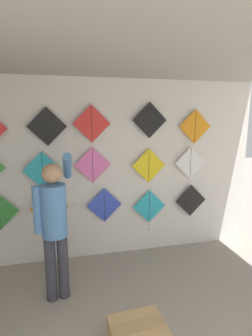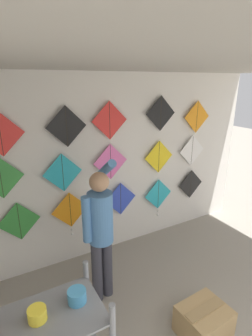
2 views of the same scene
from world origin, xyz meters
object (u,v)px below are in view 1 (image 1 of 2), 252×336
Objects in this scene: kite_12 at (92,124)px; kite_13 at (150,120)px; kite_9 at (191,163)px; kite_6 at (42,170)px; kite_11 at (47,126)px; kite_8 at (149,166)px; kite_14 at (195,127)px; shopkeeper at (54,220)px; kite_7 at (93,165)px; kite_1 at (49,210)px; kite_3 at (149,208)px; kite_2 at (104,205)px; kite_4 at (191,200)px.

kite_12 is 0.90m from kite_13.
kite_6 is at bearing 180.00° from kite_9.
kite_11 is 1.00× the size of kite_13.
kite_9 is 1.00× the size of kite_12.
kite_8 is at bearing 0.00° from kite_12.
kite_12 reaches higher than kite_14.
kite_13 is (1.45, 0.86, 1.15)m from shopkeeper.
shopkeeper reaches higher than kite_6.
kite_7 is 1.00× the size of kite_8.
kite_3 is (1.58, 0.00, -0.09)m from kite_1.
kite_14 is at bearing 0.02° from kite_1.
kite_3 is 1.01m from kite_9.
kite_6 is (-0.90, 0.00, 0.60)m from kite_2.
shopkeeper is 0.88m from kite_1.
shopkeeper reaches higher than kite_8.
kite_7 is at bearing 49.99° from shopkeeper.
kite_12 is at bearing 180.00° from kite_2.
shopkeeper reaches higher than kite_9.
kite_8 is 1.11m from kite_12.
kite_14 is (1.67, 0.00, 0.56)m from kite_7.
kite_3 is at bearing -1.91° from kite_8.
kite_4 is 1.00× the size of kite_9.
kite_2 is at bearing 180.00° from kite_4.
kite_4 is at bearing 0.00° from kite_12.
kite_3 is 1.25× the size of kite_13.
kite_11 is (-1.55, 0.00, 1.34)m from kite_3.
shopkeeper reaches higher than kite_1.
kite_12 is at bearing 180.00° from kite_8.
kite_9 is at bearing 0.02° from kite_1.
kite_1 is (-0.11, 0.86, -0.18)m from shopkeeper.
kite_3 is 1.25× the size of kite_6.
kite_6 is (-0.07, 0.00, 0.61)m from kite_1.
kite_11 is at bearing 180.00° from kite_7.
kite_7 is 1.11m from kite_13.
kite_6 is 0.73m from kite_7.
kite_12 is at bearing 0.00° from kite_11.
kite_9 is at bearing 0.00° from kite_12.
kite_13 is (0.00, 0.00, 0.71)m from kite_8.
kite_2 is at bearing 0.00° from kite_7.
kite_7 is 1.62m from kite_9.
kite_2 is at bearing 0.00° from kite_12.
kite_12 is at bearing 180.00° from kite_14.
kite_1 is 1.44m from kite_12.
kite_13 reaches higher than kite_8.
kite_12 is at bearing 180.00° from kite_7.
kite_4 is 1.00× the size of kite_7.
kite_3 is 1.79m from kite_6.
kite_12 is (-1.66, 0.00, 1.30)m from kite_4.
kite_1 is 1.25× the size of kite_6.
kite_8 is (1.45, 0.86, 0.44)m from shopkeeper.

